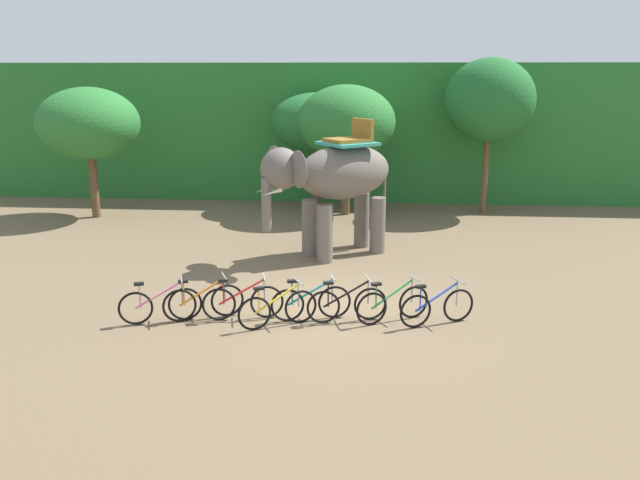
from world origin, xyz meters
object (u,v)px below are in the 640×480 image
tree_center_right (346,122)px  bike_red (243,302)px  bike_pink (160,305)px  bike_yellow (278,309)px  bike_orange (203,302)px  tree_right (490,100)px  tree_center (88,124)px  bike_black (347,304)px  bike_teal (311,302)px  bike_blue (437,307)px  elephant (334,178)px  tree_far_right (316,123)px  bike_green (393,304)px

tree_center_right → bike_red: (-1.68, -10.40, -2.91)m
bike_pink → bike_yellow: bearing=-0.6°
bike_orange → bike_yellow: same height
tree_right → bike_orange: bearing=-124.1°
tree_center → bike_yellow: size_ratio=2.96×
bike_orange → bike_black: size_ratio=0.96×
bike_yellow → bike_teal: (0.64, 0.44, 0.00)m
bike_yellow → bike_blue: 3.26m
elephant → bike_orange: elephant is taller
tree_far_right → tree_center_right: tree_center_right is taller
bike_yellow → bike_green: size_ratio=1.00×
tree_center_right → bike_pink: (-3.35, -10.72, -2.91)m
bike_orange → bike_red: same height
bike_pink → bike_green: same height
bike_red → bike_teal: 1.43m
tree_center_right → bike_black: 10.77m
bike_pink → tree_right: bearing=53.7°
tree_right → elephant: 8.08m
bike_red → bike_teal: size_ratio=1.01×
tree_far_right → bike_teal: 11.87m
bike_pink → bike_black: 3.86m
tree_center_right → tree_right: tree_right is taller
bike_yellow → bike_blue: (3.24, 0.38, 0.00)m
bike_pink → tree_center: bearing=119.8°
tree_center → bike_orange: (6.30, -9.27, -2.90)m
tree_center → bike_blue: size_ratio=2.88×
tree_far_right → bike_blue: (3.52, -11.56, -2.79)m
elephant → bike_yellow: (-0.81, -5.32, -1.82)m
elephant → tree_right: bearing=49.9°
elephant → bike_green: bearing=-72.5°
tree_far_right → tree_right: size_ratio=0.78×
tree_center → bike_green: bearing=-41.5°
bike_orange → bike_blue: (4.86, 0.09, 0.00)m
bike_blue → elephant: bearing=116.2°
tree_center → bike_red: size_ratio=2.70×
tree_center_right → tree_far_right: bearing=134.5°
bike_pink → bike_yellow: size_ratio=1.07×
bike_teal → bike_green: size_ratio=1.09×
tree_center_right → bike_pink: tree_center_right is taller
tree_center → bike_pink: bearing=-60.2°
tree_far_right → bike_green: bearing=-77.2°
tree_far_right → bike_blue: bearing=-73.1°
tree_center → tree_center_right: 8.89m
tree_right → bike_teal: bearing=-115.6°
bike_red → bike_black: (2.18, 0.05, 0.00)m
tree_center_right → bike_yellow: (-0.89, -10.75, -2.91)m
elephant → bike_black: 5.29m
tree_far_right → bike_pink: bearing=-100.4°
tree_right → bike_black: tree_right is taller
bike_green → bike_teal: bearing=-178.8°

